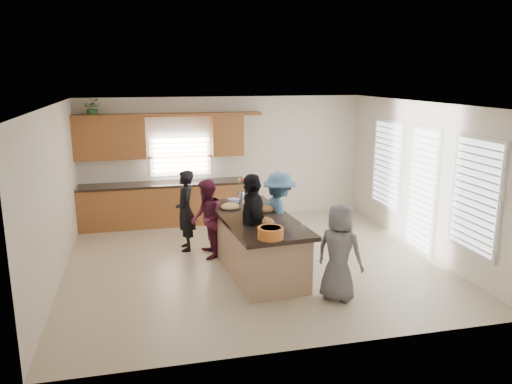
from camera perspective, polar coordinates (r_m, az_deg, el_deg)
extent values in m
plane|color=#C2AF90|center=(9.06, -0.32, -7.96)|extent=(6.50, 6.50, 0.00)
cube|color=silver|center=(11.54, -3.67, 3.88)|extent=(6.50, 0.02, 2.80)
cube|color=silver|center=(5.87, 6.27, -5.51)|extent=(6.50, 0.02, 2.80)
cube|color=silver|center=(8.55, -22.07, -0.42)|extent=(0.02, 6.00, 2.80)
cube|color=silver|center=(9.88, 18.38, 1.62)|extent=(0.02, 6.00, 2.80)
cube|color=white|center=(8.45, -0.34, 10.02)|extent=(6.50, 6.00, 0.02)
cube|color=brown|center=(11.29, -10.48, -1.46)|extent=(3.65, 0.62, 0.90)
cube|color=black|center=(11.18, -10.58, 0.89)|extent=(3.70, 0.65, 0.05)
cube|color=brown|center=(11.14, -16.40, 5.89)|extent=(1.50, 0.36, 0.90)
cube|color=brown|center=(11.29, -3.30, 6.50)|extent=(0.70, 0.36, 0.90)
cube|color=brown|center=(11.10, -9.91, 8.70)|extent=(4.05, 0.40, 0.06)
cube|color=brown|center=(11.37, -8.63, 3.99)|extent=(1.35, 0.08, 0.85)
cube|color=white|center=(10.97, 14.74, 3.10)|extent=(0.06, 1.10, 1.75)
cube|color=white|center=(9.83, 18.44, 0.22)|extent=(0.06, 0.85, 2.25)
cube|color=white|center=(8.57, 23.75, -0.37)|extent=(0.06, 1.10, 1.75)
cube|color=tan|center=(8.57, 0.02, -6.07)|extent=(1.20, 2.57, 0.88)
cube|color=black|center=(8.43, 0.02, -3.02)|extent=(1.37, 2.79, 0.07)
cube|color=black|center=(8.71, 0.02, -8.55)|extent=(1.12, 2.49, 0.08)
cylinder|color=black|center=(7.98, 0.85, -3.60)|extent=(0.39, 0.39, 0.02)
ellipsoid|color=#A56833|center=(7.98, 0.85, -3.48)|extent=(0.35, 0.35, 0.16)
cylinder|color=black|center=(8.74, 1.05, -2.10)|extent=(0.36, 0.36, 0.02)
ellipsoid|color=#A56833|center=(8.73, 1.05, -1.99)|extent=(0.32, 0.32, 0.15)
cylinder|color=black|center=(8.91, -2.96, -1.82)|extent=(0.37, 0.37, 0.02)
ellipsoid|color=tan|center=(8.90, -2.96, -1.71)|extent=(0.33, 0.33, 0.15)
cylinder|color=orange|center=(7.29, 1.67, -4.69)|extent=(0.38, 0.38, 0.17)
cylinder|color=#EDE9BC|center=(7.27, 1.68, -4.22)|extent=(0.31, 0.31, 0.04)
cylinder|color=white|center=(7.62, 5.41, -4.16)|extent=(0.08, 0.08, 0.11)
cylinder|color=#AE91D4|center=(9.37, -2.64, -0.95)|extent=(0.22, 0.22, 0.06)
cylinder|color=silver|center=(9.52, -1.72, -0.42)|extent=(0.14, 0.14, 0.16)
imported|color=#34742E|center=(11.11, -18.15, 9.12)|extent=(0.40, 0.36, 0.40)
imported|color=black|center=(9.52, -8.07, -2.13)|extent=(0.37, 0.56, 1.54)
imported|color=#5D1B35|center=(9.10, -5.63, -3.08)|extent=(0.55, 0.71, 1.45)
imported|color=black|center=(8.06, -0.45, -4.03)|extent=(0.46, 1.05, 1.76)
imported|color=#3F6689|center=(8.91, 2.65, -2.85)|extent=(0.74, 1.12, 1.61)
imported|color=slate|center=(7.49, 9.51, -6.82)|extent=(0.83, 0.84, 1.46)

